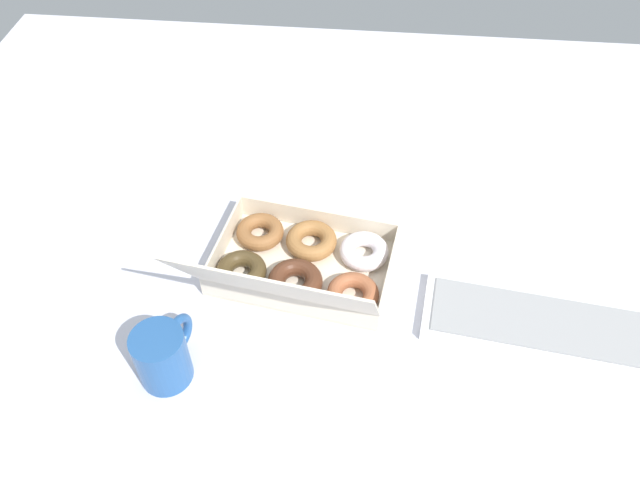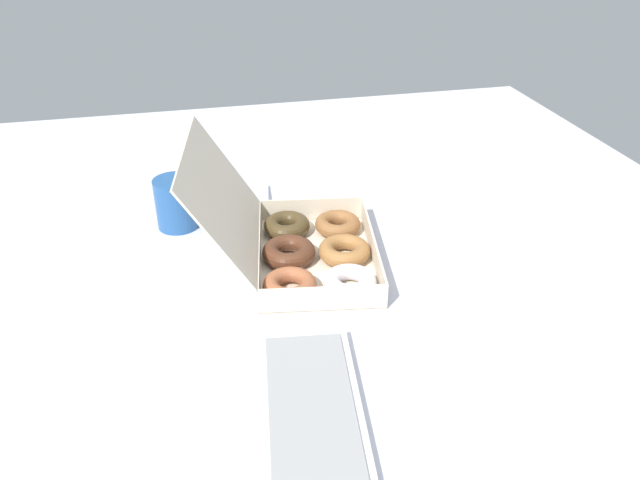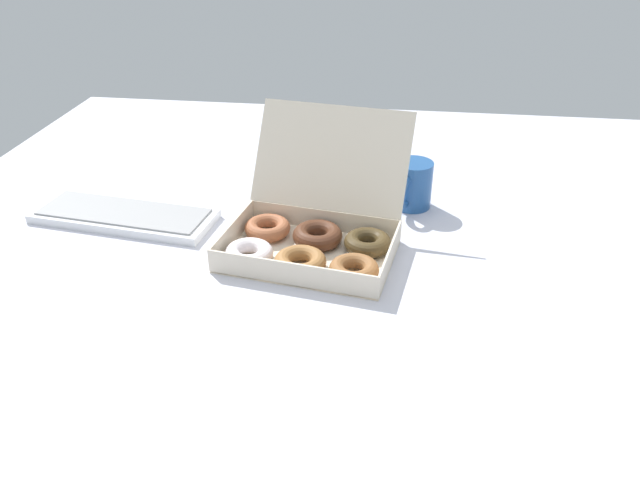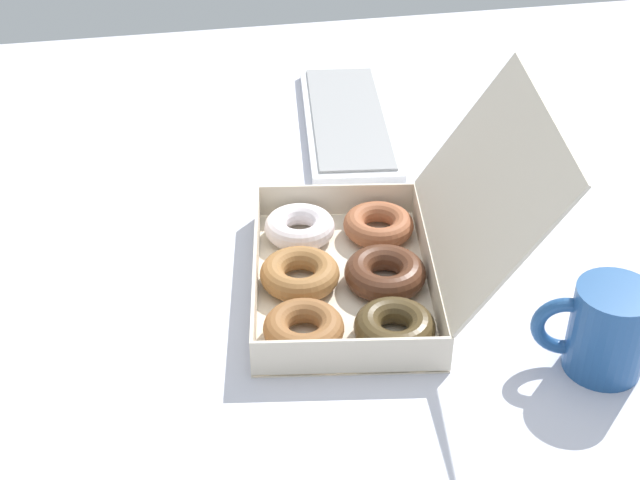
{
  "view_description": "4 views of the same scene",
  "coord_description": "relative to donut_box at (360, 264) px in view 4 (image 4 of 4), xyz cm",
  "views": [
    {
      "loc": [
        -12.56,
        72.41,
        89.19
      ],
      "look_at": [
        -5.03,
        -4.61,
        4.93
      ],
      "focal_mm": 35.0,
      "sensor_mm": 36.0,
      "label": 1
    },
    {
      "loc": [
        -98.47,
        19.64,
        63.1
      ],
      "look_at": [
        0.09,
        -3.09,
        2.93
      ],
      "focal_mm": 35.0,
      "sensor_mm": 36.0,
      "label": 2
    },
    {
      "loc": [
        13.4,
        -103.23,
        63.01
      ],
      "look_at": [
        0.17,
        -4.12,
        5.22
      ],
      "focal_mm": 35.0,
      "sensor_mm": 36.0,
      "label": 3
    },
    {
      "loc": [
        82.3,
        -20.96,
        66.48
      ],
      "look_at": [
        -4.91,
        -4.17,
        5.37
      ],
      "focal_mm": 50.0,
      "sensor_mm": 36.0,
      "label": 4
    }
  ],
  "objects": [
    {
      "name": "keyboard",
      "position": [
        -41.65,
        7.6,
        -2.17
      ],
      "size": [
        40.13,
        18.26,
        2.2
      ],
      "color": "white",
      "rests_on": "ground_plane"
    },
    {
      "name": "donut_box",
      "position": [
        0.0,
        0.0,
        0.0
      ],
      "size": [
        36.64,
        37.58,
        23.36
      ],
      "color": "beige",
      "rests_on": "ground_plane"
    },
    {
      "name": "coffee_mug",
      "position": [
        18.9,
        22.17,
        2.09
      ],
      "size": [
        8.42,
        12.21,
        10.39
      ],
      "color": "#23508D",
      "rests_on": "ground_plane"
    },
    {
      "name": "ground_plane",
      "position": [
        1.92,
        -0.21,
        -4.23
      ],
      "size": [
        180.0,
        180.0,
        2.0
      ],
      "primitive_type": "cube",
      "color": "silver"
    }
  ]
}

